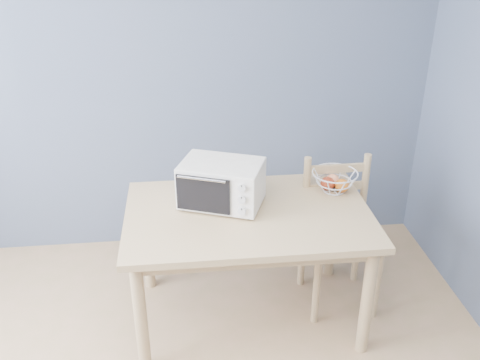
{
  "coord_description": "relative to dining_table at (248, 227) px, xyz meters",
  "views": [
    {
      "loc": [
        0.26,
        -1.32,
        2.28
      ],
      "look_at": [
        0.55,
        1.35,
        0.93
      ],
      "focal_mm": 40.0,
      "sensor_mm": 36.0,
      "label": 1
    }
  ],
  "objects": [
    {
      "name": "room",
      "position": [
        -0.6,
        -1.3,
        0.65
      ],
      "size": [
        4.01,
        4.51,
        2.61
      ],
      "color": "tan",
      "rests_on": "ground"
    },
    {
      "name": "dining_table",
      "position": [
        0.0,
        0.0,
        0.0
      ],
      "size": [
        1.4,
        0.9,
        0.75
      ],
      "color": "tan",
      "rests_on": "ground"
    },
    {
      "name": "toaster_oven",
      "position": [
        -0.16,
        0.11,
        0.24
      ],
      "size": [
        0.53,
        0.45,
        0.27
      ],
      "rotation": [
        0.0,
        0.0,
        -0.37
      ],
      "color": "white",
      "rests_on": "dining_table"
    },
    {
      "name": "fruit_basket",
      "position": [
        0.55,
        0.2,
        0.17
      ],
      "size": [
        0.33,
        0.33,
        0.13
      ],
      "rotation": [
        0.0,
        0.0,
        0.19
      ],
      "color": "silver",
      "rests_on": "dining_table"
    },
    {
      "name": "dining_chair",
      "position": [
        0.59,
        0.13,
        -0.18
      ],
      "size": [
        0.45,
        0.45,
        0.95
      ],
      "rotation": [
        0.0,
        0.0,
        0.02
      ],
      "color": "tan",
      "rests_on": "ground"
    }
  ]
}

